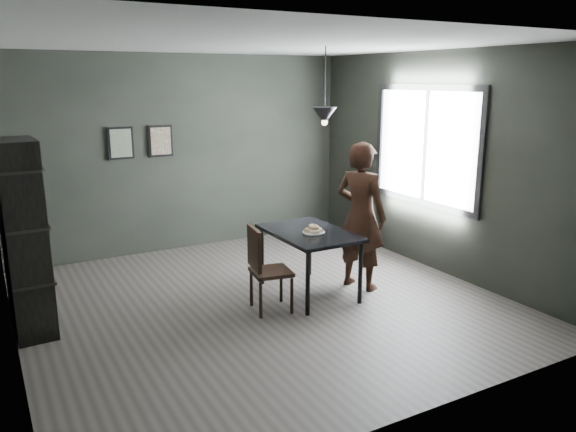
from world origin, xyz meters
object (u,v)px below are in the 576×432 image
cafe_table (309,238)px  shelf_unit (25,240)px  wood_chair (264,264)px  woman (361,216)px  pendant_lamp (325,115)px  white_plate (314,233)px

cafe_table → shelf_unit: bearing=171.7°
cafe_table → wood_chair: (-0.69, -0.21, -0.14)m
woman → wood_chair: (-1.33, -0.09, -0.35)m
pendant_lamp → woman: bearing=-29.0°
shelf_unit → pendant_lamp: size_ratio=2.21×
white_plate → shelf_unit: bearing=169.9°
shelf_unit → pendant_lamp: bearing=-8.2°
wood_chair → shelf_unit: shelf_unit is taller
wood_chair → shelf_unit: size_ratio=0.49×
cafe_table → white_plate: size_ratio=5.22×
cafe_table → pendant_lamp: 1.41m
white_plate → woman: (0.64, -0.02, 0.12)m
cafe_table → woman: 0.68m
cafe_table → shelf_unit: shelf_unit is taller
cafe_table → shelf_unit: (-2.92, 0.43, 0.28)m
cafe_table → woman: size_ratio=0.68×
cafe_table → shelf_unit: size_ratio=0.63×
white_plate → wood_chair: (-0.69, -0.11, -0.22)m
pendant_lamp → wood_chair: bearing=-161.8°
white_plate → woman: 0.65m
cafe_table → white_plate: white_plate is taller
white_plate → shelf_unit: shelf_unit is taller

